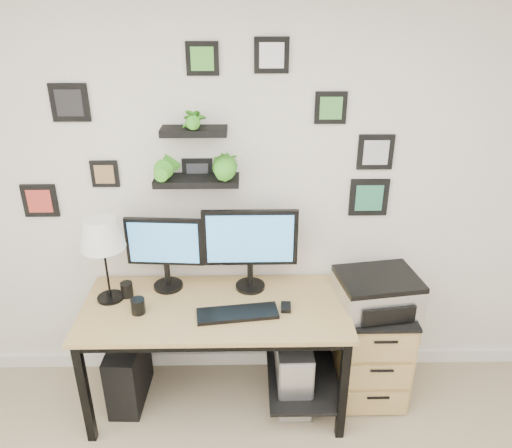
{
  "coord_description": "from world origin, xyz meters",
  "views": [
    {
      "loc": [
        0.0,
        -0.87,
        2.48
      ],
      "look_at": [
        0.05,
        1.83,
        1.2
      ],
      "focal_mm": 35.0,
      "sensor_mm": 36.0,
      "label": 1
    }
  ],
  "objects_px": {
    "file_cabinet": "(371,349)",
    "desk": "(222,319)",
    "table_lamp": "(102,236)",
    "pc_tower_black": "(129,371)",
    "monitor_right": "(250,243)",
    "printer": "(377,292)",
    "monitor_left": "(165,248)",
    "pc_tower_grey": "(292,368)",
    "mug": "(138,306)"
  },
  "relations": [
    {
      "from": "mug",
      "to": "printer",
      "type": "bearing_deg",
      "value": 5.87
    },
    {
      "from": "desk",
      "to": "printer",
      "type": "xyz_separation_m",
      "value": [
        0.96,
        0.05,
        0.15
      ]
    },
    {
      "from": "monitor_right",
      "to": "printer",
      "type": "xyz_separation_m",
      "value": [
        0.78,
        -0.11,
        -0.29
      ]
    },
    {
      "from": "monitor_right",
      "to": "pc_tower_grey",
      "type": "relative_size",
      "value": 1.19
    },
    {
      "from": "monitor_left",
      "to": "file_cabinet",
      "type": "height_order",
      "value": "monitor_left"
    },
    {
      "from": "table_lamp",
      "to": "mug",
      "type": "relative_size",
      "value": 5.78
    },
    {
      "from": "pc_tower_black",
      "to": "file_cabinet",
      "type": "bearing_deg",
      "value": 4.09
    },
    {
      "from": "mug",
      "to": "pc_tower_black",
      "type": "relative_size",
      "value": 0.21
    },
    {
      "from": "pc_tower_grey",
      "to": "mug",
      "type": "bearing_deg",
      "value": -174.48
    },
    {
      "from": "mug",
      "to": "printer",
      "type": "distance_m",
      "value": 1.45
    },
    {
      "from": "monitor_left",
      "to": "table_lamp",
      "type": "relative_size",
      "value": 0.9
    },
    {
      "from": "printer",
      "to": "monitor_right",
      "type": "bearing_deg",
      "value": 172.16
    },
    {
      "from": "pc_tower_grey",
      "to": "printer",
      "type": "bearing_deg",
      "value": 6.5
    },
    {
      "from": "desk",
      "to": "mug",
      "type": "distance_m",
      "value": 0.52
    },
    {
      "from": "table_lamp",
      "to": "printer",
      "type": "xyz_separation_m",
      "value": [
        1.64,
        -0.0,
        -0.4
      ]
    },
    {
      "from": "table_lamp",
      "to": "pc_tower_black",
      "type": "height_order",
      "value": "table_lamp"
    },
    {
      "from": "printer",
      "to": "pc_tower_black",
      "type": "bearing_deg",
      "value": -178.29
    },
    {
      "from": "table_lamp",
      "to": "file_cabinet",
      "type": "bearing_deg",
      "value": 0.03
    },
    {
      "from": "monitor_left",
      "to": "monitor_right",
      "type": "height_order",
      "value": "monitor_right"
    },
    {
      "from": "monitor_left",
      "to": "pc_tower_black",
      "type": "relative_size",
      "value": 1.1
    },
    {
      "from": "monitor_right",
      "to": "printer",
      "type": "bearing_deg",
      "value": -7.84
    },
    {
      "from": "table_lamp",
      "to": "printer",
      "type": "distance_m",
      "value": 1.69
    },
    {
      "from": "pc_tower_black",
      "to": "pc_tower_grey",
      "type": "relative_size",
      "value": 0.9
    },
    {
      "from": "file_cabinet",
      "to": "monitor_right",
      "type": "bearing_deg",
      "value": 172.59
    },
    {
      "from": "desk",
      "to": "file_cabinet",
      "type": "bearing_deg",
      "value": 3.43
    },
    {
      "from": "printer",
      "to": "desk",
      "type": "bearing_deg",
      "value": -176.82
    },
    {
      "from": "desk",
      "to": "printer",
      "type": "bearing_deg",
      "value": 3.18
    },
    {
      "from": "desk",
      "to": "monitor_left",
      "type": "distance_m",
      "value": 0.56
    },
    {
      "from": "table_lamp",
      "to": "pc_tower_black",
      "type": "bearing_deg",
      "value": -39.01
    },
    {
      "from": "monitor_left",
      "to": "printer",
      "type": "relative_size",
      "value": 0.91
    },
    {
      "from": "monitor_left",
      "to": "pc_tower_black",
      "type": "xyz_separation_m",
      "value": [
        -0.27,
        -0.17,
        -0.81
      ]
    },
    {
      "from": "monitor_right",
      "to": "monitor_left",
      "type": "bearing_deg",
      "value": 178.44
    },
    {
      "from": "file_cabinet",
      "to": "printer",
      "type": "height_order",
      "value": "printer"
    },
    {
      "from": "monitor_left",
      "to": "pc_tower_black",
      "type": "height_order",
      "value": "monitor_left"
    },
    {
      "from": "table_lamp",
      "to": "pc_tower_black",
      "type": "relative_size",
      "value": 1.22
    },
    {
      "from": "pc_tower_black",
      "to": "table_lamp",
      "type": "bearing_deg",
      "value": 143.21
    },
    {
      "from": "table_lamp",
      "to": "pc_tower_grey",
      "type": "bearing_deg",
      "value": -3.15
    },
    {
      "from": "mug",
      "to": "pc_tower_black",
      "type": "bearing_deg",
      "value": 143.8
    },
    {
      "from": "monitor_left",
      "to": "pc_tower_grey",
      "type": "bearing_deg",
      "value": -12.79
    },
    {
      "from": "pc_tower_black",
      "to": "pc_tower_grey",
      "type": "distance_m",
      "value": 1.07
    },
    {
      "from": "pc_tower_black",
      "to": "monitor_left",
      "type": "bearing_deg",
      "value": 34.04
    },
    {
      "from": "monitor_right",
      "to": "mug",
      "type": "bearing_deg",
      "value": -158.76
    },
    {
      "from": "printer",
      "to": "pc_tower_grey",
      "type": "bearing_deg",
      "value": -173.5
    },
    {
      "from": "monitor_right",
      "to": "pc_tower_black",
      "type": "bearing_deg",
      "value": -168.99
    },
    {
      "from": "file_cabinet",
      "to": "desk",
      "type": "bearing_deg",
      "value": -176.57
    },
    {
      "from": "pc_tower_grey",
      "to": "monitor_left",
      "type": "bearing_deg",
      "value": 167.21
    },
    {
      "from": "file_cabinet",
      "to": "printer",
      "type": "bearing_deg",
      "value": -152.56
    },
    {
      "from": "monitor_right",
      "to": "pc_tower_black",
      "type": "height_order",
      "value": "monitor_right"
    },
    {
      "from": "mug",
      "to": "pc_tower_grey",
      "type": "relative_size",
      "value": 0.19
    },
    {
      "from": "table_lamp",
      "to": "pc_tower_grey",
      "type": "distance_m",
      "value": 1.47
    }
  ]
}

